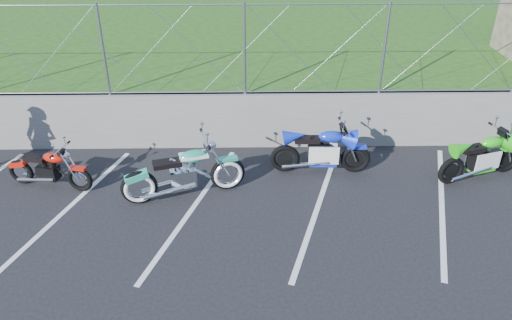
{
  "coord_description": "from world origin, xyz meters",
  "views": [
    {
      "loc": [
        1.05,
        -6.89,
        5.53
      ],
      "look_at": [
        1.2,
        1.3,
        0.85
      ],
      "focal_mm": 35.0,
      "sensor_mm": 36.0,
      "label": 1
    }
  ],
  "objects_px": {
    "naked_orange": "(50,170)",
    "sportbike_green": "(482,158)",
    "cruiser_turquoise": "(185,174)",
    "sportbike_blue": "(322,152)"
  },
  "relations": [
    {
      "from": "naked_orange",
      "to": "sportbike_blue",
      "type": "relative_size",
      "value": 0.86
    },
    {
      "from": "naked_orange",
      "to": "sportbike_blue",
      "type": "height_order",
      "value": "sportbike_blue"
    },
    {
      "from": "cruiser_turquoise",
      "to": "sportbike_green",
      "type": "height_order",
      "value": "cruiser_turquoise"
    },
    {
      "from": "cruiser_turquoise",
      "to": "sportbike_green",
      "type": "xyz_separation_m",
      "value": [
        6.06,
        0.58,
        -0.04
      ]
    },
    {
      "from": "cruiser_turquoise",
      "to": "sportbike_blue",
      "type": "xyz_separation_m",
      "value": [
        2.78,
        0.87,
        -0.01
      ]
    },
    {
      "from": "naked_orange",
      "to": "sportbike_green",
      "type": "xyz_separation_m",
      "value": [
        8.82,
        0.22,
        0.06
      ]
    },
    {
      "from": "cruiser_turquoise",
      "to": "naked_orange",
      "type": "relative_size",
      "value": 1.3
    },
    {
      "from": "cruiser_turquoise",
      "to": "sportbike_blue",
      "type": "relative_size",
      "value": 1.12
    },
    {
      "from": "cruiser_turquoise",
      "to": "naked_orange",
      "type": "height_order",
      "value": "cruiser_turquoise"
    },
    {
      "from": "cruiser_turquoise",
      "to": "sportbike_green",
      "type": "bearing_deg",
      "value": -10.56
    }
  ]
}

